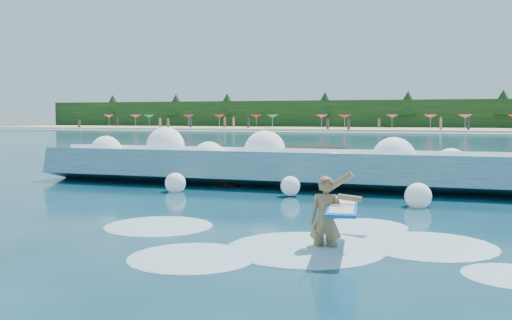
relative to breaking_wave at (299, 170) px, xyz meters
The scene contains 11 objects.
ground 6.71m from the breaking_wave, 102.80° to the right, with size 200.00×200.00×0.00m, color #062937.
beach 71.50m from the breaking_wave, 91.19° to the left, with size 140.00×20.00×0.40m, color tan.
wet_band 60.50m from the breaking_wave, 91.40° to the left, with size 140.00×5.00×0.08m, color silver.
treeline 81.52m from the breaking_wave, 91.04° to the left, with size 140.00×4.00×5.00m, color black.
breaking_wave is the anchor object (origin of this frame).
rock_cluster 3.14m from the breaking_wave, 159.83° to the left, with size 8.21×3.45×1.44m.
surfer_with_board 8.96m from the breaking_wave, 72.42° to the right, with size 0.96×2.79×1.55m.
wave_spray 0.45m from the breaking_wave, 53.48° to the right, with size 15.54×4.71×1.98m.
surf_foam 8.45m from the breaking_wave, 75.54° to the right, with size 8.54×5.57×0.14m.
beach_umbrellas 73.56m from the breaking_wave, 91.10° to the left, with size 111.71×6.45×0.50m.
beachgoers 69.98m from the breaking_wave, 87.53° to the left, with size 105.53×13.70×1.91m.
Camera 1 is at (6.07, -11.60, 2.32)m, focal length 40.00 mm.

